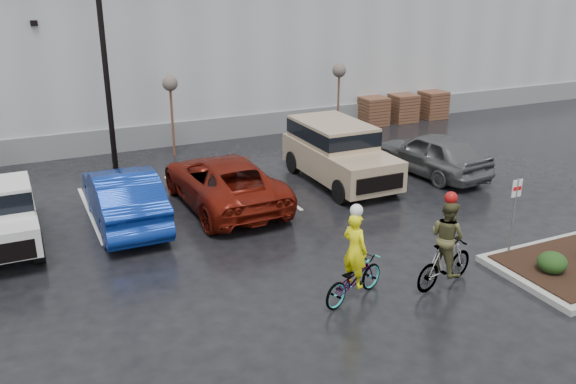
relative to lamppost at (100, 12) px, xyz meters
name	(u,v)px	position (x,y,z in m)	size (l,w,h in m)	color
ground	(388,294)	(4.00, -12.00, -5.69)	(120.00, 120.00, 0.00)	black
warehouse	(152,39)	(4.00, 9.99, -2.04)	(60.50, 15.50, 7.20)	#A8AAAC
wooded_ridge	(89,20)	(4.00, 33.00, -2.69)	(80.00, 25.00, 6.00)	#1B3716
lamppost	(100,12)	(0.00, 0.00, 0.00)	(0.50, 1.00, 9.22)	black
sapling_mid	(170,88)	(2.50, 1.00, -2.96)	(0.60, 0.60, 3.20)	#49291D
sapling_east	(339,75)	(10.00, 1.00, -2.96)	(0.60, 0.60, 3.20)	#49291D
pallet_stack_a	(373,111)	(12.50, 2.00, -5.01)	(1.20, 1.20, 1.35)	#49291D
pallet_stack_b	(403,108)	(14.20, 2.00, -5.01)	(1.20, 1.20, 1.35)	#49291D
pallet_stack_c	(432,105)	(16.00, 2.00, -5.01)	(1.20, 1.20, 1.35)	#49291D
shrub_a	(552,263)	(8.00, -13.00, -5.27)	(0.70, 0.70, 0.52)	black
fire_lane_sign	(514,209)	(7.80, -11.80, -4.28)	(0.30, 0.05, 2.20)	gray
car_blue	(124,196)	(-0.64, -5.18, -4.85)	(1.76, 5.06, 1.67)	navy
car_red	(224,181)	(2.49, -5.01, -4.89)	(2.63, 5.71, 1.59)	#661309
suv_tan	(340,154)	(6.87, -4.68, -4.66)	(2.20, 5.10, 2.06)	tan
car_grey	(432,154)	(10.34, -5.30, -4.90)	(1.86, 4.61, 1.57)	#5C5E60
cyclist_hivis	(354,270)	(3.17, -11.82, -4.97)	(2.01, 1.28, 2.30)	#3F3F44
cyclist_olive	(446,252)	(5.43, -12.17, -4.83)	(1.88, 0.95, 2.35)	#3F3F44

